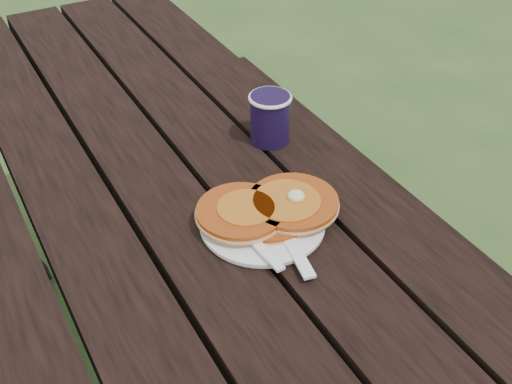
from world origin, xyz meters
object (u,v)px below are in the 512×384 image
plate (262,224)px  pancake_stack (269,208)px  picnic_table (167,314)px  coffee_cup (270,116)px

plate → pancake_stack: size_ratio=0.85×
picnic_table → coffee_cup: size_ratio=17.85×
picnic_table → plate: plate is taller
picnic_table → plate: bearing=-64.0°
picnic_table → plate: (0.11, -0.23, 0.39)m
pancake_stack → coffee_cup: (0.12, 0.21, 0.03)m
pancake_stack → coffee_cup: coffee_cup is taller
pancake_stack → coffee_cup: size_ratio=2.38×
pancake_stack → coffee_cup: 0.25m
plate → picnic_table: bearing=116.0°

